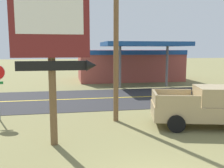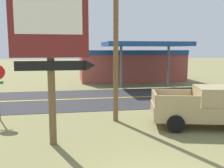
% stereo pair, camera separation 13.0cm
% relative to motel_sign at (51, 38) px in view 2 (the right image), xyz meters
% --- Properties ---
extents(road_asphalt, '(140.00, 8.00, 0.02)m').
position_rel_motel_sign_xyz_m(road_asphalt, '(2.97, 9.04, -4.13)').
color(road_asphalt, '#2B2B2D').
rests_on(road_asphalt, ground).
extents(road_centre_line, '(126.00, 0.20, 0.01)m').
position_rel_motel_sign_xyz_m(road_centre_line, '(2.97, 9.04, -4.12)').
color(road_centre_line, gold).
rests_on(road_centre_line, road_asphalt).
extents(motel_sign, '(3.12, 0.54, 6.22)m').
position_rel_motel_sign_xyz_m(motel_sign, '(0.00, 0.00, 0.00)').
color(motel_sign, brown).
rests_on(motel_sign, ground).
extents(utility_pole, '(1.94, 0.26, 8.03)m').
position_rel_motel_sign_xyz_m(utility_pole, '(2.98, 2.93, 0.17)').
color(utility_pole, brown).
rests_on(utility_pole, ground).
extents(gas_station, '(12.00, 11.50, 4.40)m').
position_rel_motel_sign_xyz_m(gas_station, '(7.98, 19.77, -2.20)').
color(gas_station, '#A84C42').
rests_on(gas_station, ground).
extents(pickup_tan_parked_on_lawn, '(5.52, 3.16, 1.96)m').
position_rel_motel_sign_xyz_m(pickup_tan_parked_on_lawn, '(7.16, 1.18, -3.18)').
color(pickup_tan_parked_on_lawn, tan).
rests_on(pickup_tan_parked_on_lawn, ground).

